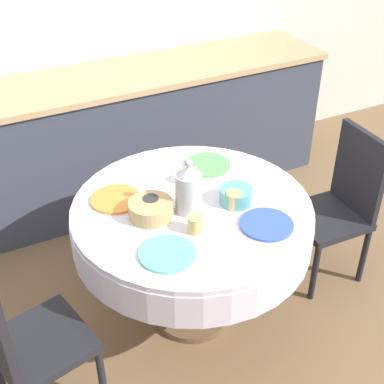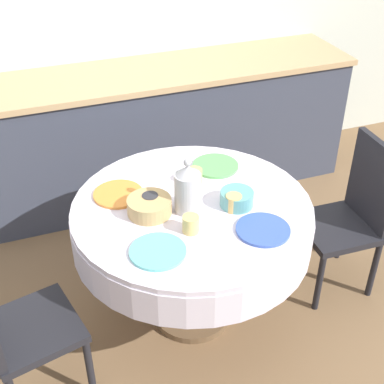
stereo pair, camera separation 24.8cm
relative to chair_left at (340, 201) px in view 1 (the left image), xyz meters
The scene contains 17 objects.
ground_plane 1.07m from the chair_left, behind, with size 12.00×12.00×0.00m, color brown.
wall_back 2.10m from the chair_left, 119.19° to the left, with size 7.00×0.05×2.60m.
kitchen_counter 1.66m from the chair_left, 124.86° to the left, with size 3.24×0.64×0.94m.
dining_table 0.96m from the chair_left, behind, with size 1.20×1.20×0.76m.
chair_left is the anchor object (origin of this frame).
chair_right 1.88m from the chair_left, behind, with size 0.48×0.48×0.93m.
plate_near_left 1.26m from the chair_left, 168.58° to the right, with size 0.25×0.25×0.01m, color #60BCB7.
cup_near_left 1.08m from the chair_left, behind, with size 0.08×0.08×0.08m, color #DBB766.
plate_near_right 0.80m from the chair_left, 159.48° to the right, with size 0.25×0.25×0.01m, color #3856AD.
cup_near_right 0.83m from the chair_left, behind, with size 0.08×0.08×0.08m, color #DBB766.
plate_far_left 1.32m from the chair_left, 168.93° to the left, with size 0.25×0.25×0.01m, color orange.
cup_far_left 1.19m from the chair_left, behind, with size 0.08×0.08×0.08m, color #28282D.
plate_far_right 0.82m from the chair_left, 154.88° to the left, with size 0.25×0.25×0.01m, color #5BA85B.
cup_far_right 0.94m from the chair_left, 165.70° to the left, with size 0.08×0.08×0.08m, color #DBB766.
coffee_carafe 1.05m from the chair_left, behind, with size 0.13×0.13×0.29m.
bread_basket 1.20m from the chair_left, behind, with size 0.21×0.21×0.08m, color tan.
fruit_bowl 0.80m from the chair_left, behind, with size 0.16×0.16×0.08m, color #569993.
Camera 1 is at (-0.96, -1.90, 2.29)m, focal length 50.00 mm.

